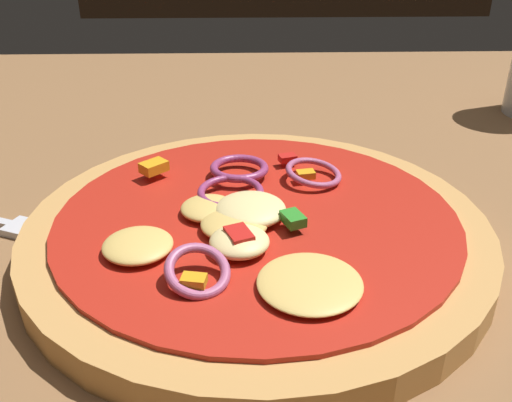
% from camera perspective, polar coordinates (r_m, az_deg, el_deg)
% --- Properties ---
extents(dining_table, '(1.29, 1.05, 0.04)m').
position_cam_1_polar(dining_table, '(0.33, 2.57, -10.84)').
color(dining_table, brown).
rests_on(dining_table, ground).
extents(pizza, '(0.28, 0.28, 0.04)m').
position_cam_1_polar(pizza, '(0.34, -0.02, -2.93)').
color(pizza, tan).
rests_on(pizza, dining_table).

